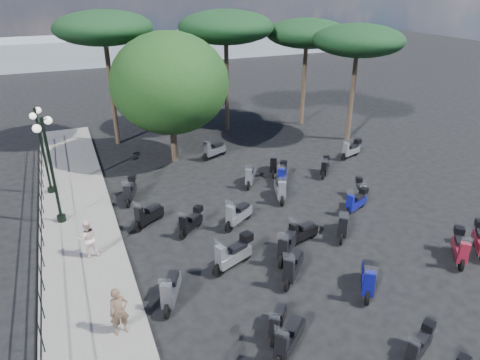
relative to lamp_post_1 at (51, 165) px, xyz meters
name	(u,v)px	position (x,y,z in m)	size (l,w,h in m)	color
ground	(271,253)	(7.10, -5.23, -2.70)	(120.00, 120.00, 0.00)	black
sidewalk	(82,247)	(0.60, -2.23, -2.62)	(3.00, 30.00, 0.15)	slate
railing	(40,239)	(-0.70, -2.43, -1.80)	(0.04, 26.04, 1.10)	black
lamp_post_1	(51,165)	(0.00, 0.00, 0.00)	(0.70, 1.24, 4.47)	black
lamp_post_2	(42,146)	(-0.35, 3.07, -0.21)	(0.48, 1.19, 4.10)	black
woman	(119,312)	(1.33, -7.29, -1.80)	(0.55, 0.36, 1.50)	brown
pedestrian_far	(88,238)	(0.87, -3.04, -1.81)	(0.72, 0.56, 1.48)	beige
scooter_1	(278,322)	(5.47, -8.90, -2.29)	(1.03, 1.20, 1.19)	black
scooter_2	(171,290)	(2.98, -6.50, -2.19)	(0.99, 1.69, 1.45)	black
scooter_3	(233,254)	(5.46, -5.54, -2.14)	(1.76, 0.95, 1.48)	black
scooter_4	(148,216)	(3.31, -1.52, -2.22)	(1.47, 1.09, 1.37)	black
scooter_5	(130,191)	(3.01, 0.98, -2.20)	(0.83, 1.59, 1.33)	black
scooter_8	(289,339)	(5.41, -9.67, -2.20)	(1.48, 1.25, 1.45)	black
scooter_9	(238,215)	(6.72, -2.95, -2.20)	(1.59, 1.09, 1.44)	black
scooter_10	(191,222)	(4.78, -2.70, -2.24)	(1.28, 1.09, 1.22)	black
scooter_11	(214,150)	(8.29, 4.40, -2.20)	(1.70, 0.94, 1.44)	black
scooter_14	(302,233)	(8.46, -5.13, -2.24)	(1.63, 0.70, 1.33)	black
scooter_15	(287,246)	(7.46, -5.77, -2.19)	(1.36, 1.41, 1.47)	black
scooter_16	(250,176)	(8.75, 0.41, -2.23)	(0.99, 1.49, 1.34)	black
scooter_17	(273,165)	(10.46, 1.23, -2.22)	(0.96, 1.58, 1.38)	black
scooter_19	(368,279)	(8.98, -8.41, -2.19)	(1.20, 1.53, 1.46)	black
scooter_20	(343,225)	(10.22, -5.30, -2.20)	(1.21, 1.47, 1.43)	black
scooter_21	(356,202)	(11.92, -3.86, -2.22)	(1.50, 0.83, 1.27)	black
scooter_22	(280,190)	(9.41, -1.54, -2.20)	(0.85, 1.74, 1.44)	black
scooter_23	(282,175)	(10.29, -0.07, -2.21)	(1.08, 1.42, 1.30)	black
scooter_27	(360,192)	(12.76, -3.06, -2.25)	(0.85, 1.39, 1.20)	black
scooter_28	(325,167)	(12.81, -0.02, -2.25)	(1.06, 1.23, 1.18)	black
scooter_29	(351,150)	(15.52, 1.44, -2.20)	(1.59, 0.78, 1.31)	black
scooter_30	(419,346)	(8.48, -11.19, -2.25)	(1.40, 0.81, 1.19)	black
scooter_31	(293,267)	(7.06, -6.91, -2.19)	(1.36, 1.41, 1.47)	black
scooter_32	(460,248)	(13.15, -8.28, -2.19)	(1.21, 1.42, 1.36)	black
broadleaf_tree	(170,83)	(6.16, 4.98, 1.66)	(6.22, 6.22, 7.00)	#38281E
pine_0	(226,27)	(10.86, 8.92, 3.92)	(5.93, 5.93, 7.68)	#38281E
pine_1	(307,34)	(16.22, 8.19, 3.40)	(5.39, 5.39, 7.07)	#38281E
pine_2	(104,28)	(3.60, 9.07, 4.12)	(5.50, 5.50, 7.81)	#38281E
pine_3	(358,41)	(17.24, 4.14, 3.37)	(5.34, 5.34, 7.03)	#38281E
distant_hills	(109,49)	(7.10, 39.77, -1.20)	(70.00, 8.00, 3.00)	gray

